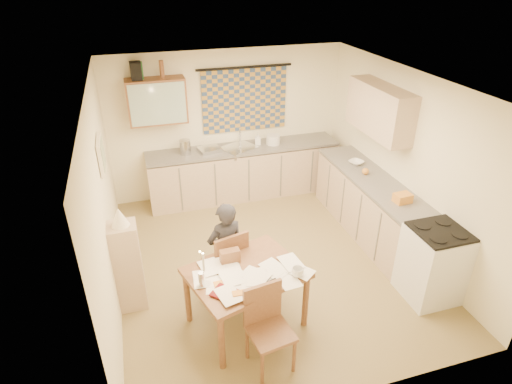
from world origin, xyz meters
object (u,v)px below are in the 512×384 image
object	(u,v)px
dining_table	(246,297)
person	(226,251)
counter_back	(244,172)
counter_right	(378,214)
stove	(433,264)
chair_far	(226,274)
shelf_stand	(128,267)

from	to	relation	value
dining_table	person	world-z (taller)	person
counter_back	person	xyz separation A→B (m)	(-0.90, -2.43, 0.20)
person	dining_table	bearing A→B (deg)	85.86
counter_back	dining_table	size ratio (longest dim) A/B	2.34
dining_table	counter_right	bearing A→B (deg)	8.19
stove	person	bearing A→B (deg)	162.30
stove	dining_table	bearing A→B (deg)	175.03
counter_right	chair_far	world-z (taller)	chair_far
counter_right	dining_table	size ratio (longest dim) A/B	2.09
person	counter_right	bearing A→B (deg)	178.38
counter_right	dining_table	bearing A→B (deg)	-155.23
counter_back	person	bearing A→B (deg)	-110.27
counter_back	stove	world-z (taller)	stove
counter_right	stove	size ratio (longest dim) A/B	3.06
dining_table	shelf_stand	xyz separation A→B (m)	(-1.24, 0.69, 0.19)
person	shelf_stand	distance (m)	1.15
counter_back	chair_far	size ratio (longest dim) A/B	3.43
chair_far	person	bearing A→B (deg)	-169.99
stove	shelf_stand	xyz separation A→B (m)	(-3.54, 0.89, 0.09)
stove	chair_far	size ratio (longest dim) A/B	1.00
counter_back	chair_far	bearing A→B (deg)	-110.46
counter_right	chair_far	bearing A→B (deg)	-168.16
chair_far	counter_right	bearing A→B (deg)	176.83
chair_far	counter_back	bearing A→B (deg)	-125.47
counter_right	dining_table	world-z (taller)	counter_right
stove	chair_far	distance (m)	2.53
person	chair_far	bearing A→B (deg)	11.63
stove	shelf_stand	bearing A→B (deg)	165.88
counter_back	person	distance (m)	2.59
person	counter_back	bearing A→B (deg)	-123.66
stove	dining_table	xyz separation A→B (m)	(-2.30, 0.20, -0.10)
counter_right	person	bearing A→B (deg)	-168.23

